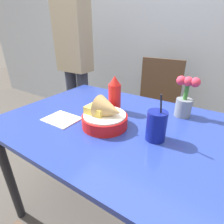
% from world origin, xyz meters
% --- Properties ---
extents(ground_plane, '(12.00, 12.00, 0.00)m').
position_xyz_m(ground_plane, '(0.00, 0.00, 0.00)').
color(ground_plane, '#4C4742').
extents(wall_window, '(7.00, 0.06, 2.60)m').
position_xyz_m(wall_window, '(0.00, 1.26, 1.30)').
color(wall_window, '#9EA8B7').
rests_on(wall_window, ground_plane).
extents(dining_table, '(1.19, 0.86, 0.73)m').
position_xyz_m(dining_table, '(0.00, 0.00, 0.64)').
color(dining_table, '#233893').
rests_on(dining_table, ground_plane).
extents(chair_far_window, '(0.40, 0.40, 0.93)m').
position_xyz_m(chair_far_window, '(-0.08, 0.87, 0.54)').
color(chair_far_window, '#473323').
rests_on(chair_far_window, ground_plane).
extents(food_basket, '(0.23, 0.23, 0.16)m').
position_xyz_m(food_basket, '(-0.01, -0.07, 0.79)').
color(food_basket, red).
rests_on(food_basket, dining_table).
extents(ketchup_bottle, '(0.07, 0.07, 0.21)m').
position_xyz_m(ketchup_bottle, '(-0.08, 0.11, 0.83)').
color(ketchup_bottle, red).
rests_on(ketchup_bottle, dining_table).
extents(drink_cup, '(0.09, 0.09, 0.22)m').
position_xyz_m(drink_cup, '(0.23, -0.05, 0.79)').
color(drink_cup, navy).
rests_on(drink_cup, dining_table).
extents(flower_vase, '(0.12, 0.09, 0.22)m').
position_xyz_m(flower_vase, '(0.27, 0.26, 0.83)').
color(flower_vase, gray).
rests_on(flower_vase, dining_table).
extents(napkin, '(0.18, 0.14, 0.01)m').
position_xyz_m(napkin, '(-0.25, -0.14, 0.73)').
color(napkin, white).
rests_on(napkin, dining_table).
extents(person_standing, '(0.32, 0.18, 1.66)m').
position_xyz_m(person_standing, '(-0.82, 0.56, 0.96)').
color(person_standing, '#2D3347').
rests_on(person_standing, ground_plane).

